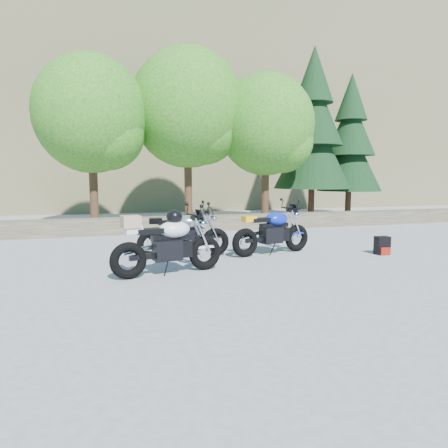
% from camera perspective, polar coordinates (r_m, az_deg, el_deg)
% --- Properties ---
extents(ground, '(90.00, 90.00, 0.00)m').
position_cam_1_polar(ground, '(7.40, 0.74, -6.69)').
color(ground, gray).
rests_on(ground, ground).
extents(stone_wall, '(22.00, 0.55, 0.50)m').
position_cam_1_polar(stone_wall, '(12.64, -6.73, -0.03)').
color(stone_wall, '#443E2D').
rests_on(stone_wall, ground).
extents(hillside, '(80.00, 30.00, 15.00)m').
position_cam_1_polar(hillside, '(35.73, -8.46, 15.88)').
color(hillside, brown).
rests_on(hillside, ground).
extents(tree_decid_left, '(3.67, 3.67, 5.62)m').
position_cam_1_polar(tree_decid_left, '(14.14, -18.02, 14.14)').
color(tree_decid_left, '#382314').
rests_on(tree_decid_left, ground).
extents(tree_decid_mid, '(4.08, 4.08, 6.24)m').
position_cam_1_polar(tree_decid_mid, '(14.92, -4.78, 15.60)').
color(tree_decid_mid, '#382314').
rests_on(tree_decid_mid, ground).
extents(tree_decid_right, '(3.54, 3.54, 5.41)m').
position_cam_1_polar(tree_decid_right, '(15.11, 6.47, 13.40)').
color(tree_decid_right, '#382314').
rests_on(tree_decid_right, ground).
extents(conifer_near, '(3.17, 3.17, 7.06)m').
position_cam_1_polar(conifer_near, '(17.35, 12.59, 13.00)').
color(conifer_near, '#382314').
rests_on(conifer_near, ground).
extents(conifer_far, '(2.82, 2.82, 6.27)m').
position_cam_1_polar(conifer_far, '(18.96, 17.58, 11.05)').
color(conifer_far, '#382314').
rests_on(conifer_far, ground).
extents(silver_bike, '(2.00, 0.63, 1.00)m').
position_cam_1_polar(silver_bike, '(8.59, -5.67, -1.54)').
color(silver_bike, black).
rests_on(silver_bike, ground).
extents(white_bike, '(2.06, 0.73, 1.15)m').
position_cam_1_polar(white_bike, '(7.09, -8.05, -2.69)').
color(white_bike, black).
rests_on(white_bike, ground).
extents(blue_bike, '(2.03, 0.73, 1.03)m').
position_cam_1_polar(blue_bike, '(8.98, 6.93, -1.13)').
color(blue_bike, black).
rests_on(blue_bike, ground).
extents(backpack, '(0.31, 0.27, 0.41)m').
position_cam_1_polar(backpack, '(9.59, 21.68, -2.90)').
color(backpack, black).
rests_on(backpack, ground).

